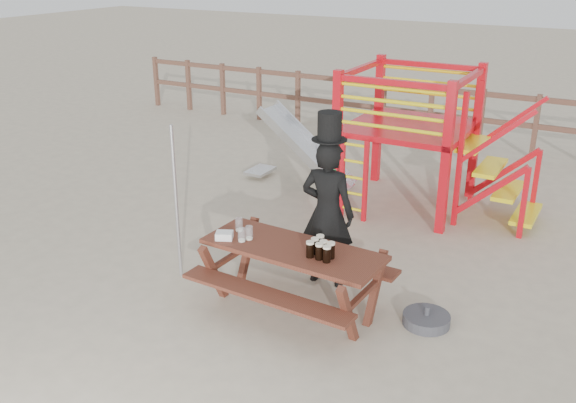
% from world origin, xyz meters
% --- Properties ---
extents(ground, '(60.00, 60.00, 0.00)m').
position_xyz_m(ground, '(0.00, 0.00, 0.00)').
color(ground, '#BEAF93').
rests_on(ground, ground).
extents(back_fence, '(15.09, 0.09, 1.20)m').
position_xyz_m(back_fence, '(0.00, 7.00, 0.74)').
color(back_fence, brown).
rests_on(back_fence, ground).
extents(playground_fort, '(4.71, 1.84, 2.10)m').
position_xyz_m(playground_fort, '(0.12, 3.58, 1.07)').
color(playground_fort, red).
rests_on(playground_fort, ground).
extents(picnic_table, '(1.99, 1.42, 0.75)m').
position_xyz_m(picnic_table, '(0.21, 0.01, 0.47)').
color(picnic_table, brown).
rests_on(picnic_table, ground).
extents(man_with_hat, '(0.65, 0.45, 2.04)m').
position_xyz_m(man_with_hat, '(0.25, 0.76, 0.91)').
color(man_with_hat, black).
rests_on(man_with_hat, ground).
extents(metal_pole, '(0.04, 0.04, 1.85)m').
position_xyz_m(metal_pole, '(-1.33, 0.04, 0.93)').
color(metal_pole, '#B2B2B7').
rests_on(metal_pole, ground).
extents(parasol_base, '(0.49, 0.49, 0.21)m').
position_xyz_m(parasol_base, '(1.57, 0.42, 0.06)').
color(parasol_base, '#3D3D42').
rests_on(parasol_base, ground).
extents(paper_bag, '(0.22, 0.20, 0.08)m').
position_xyz_m(paper_bag, '(-0.53, -0.17, 0.79)').
color(paper_bag, white).
rests_on(paper_bag, picnic_table).
extents(stout_pints, '(0.28, 0.28, 0.17)m').
position_xyz_m(stout_pints, '(0.56, -0.05, 0.83)').
color(stout_pints, black).
rests_on(stout_pints, picnic_table).
extents(empty_glasses, '(0.29, 0.30, 0.15)m').
position_xyz_m(empty_glasses, '(-0.38, -0.03, 0.81)').
color(empty_glasses, silver).
rests_on(empty_glasses, picnic_table).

